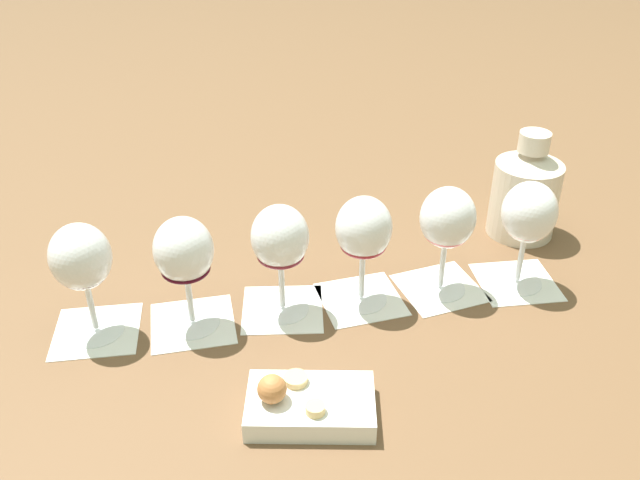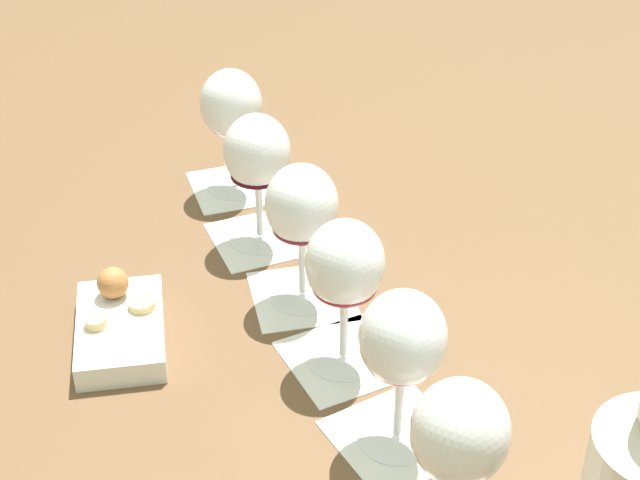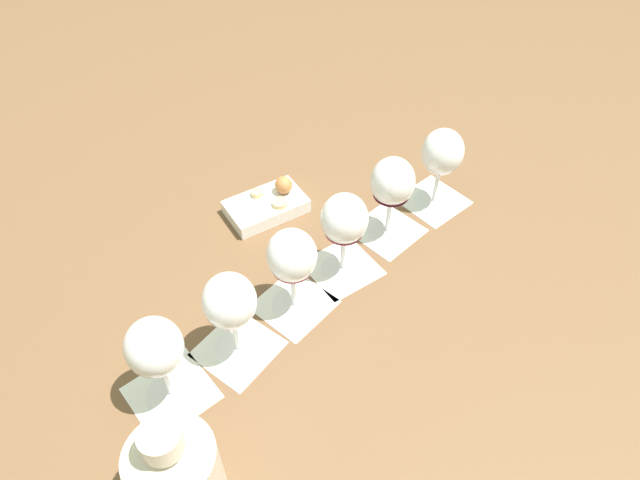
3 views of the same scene
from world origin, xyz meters
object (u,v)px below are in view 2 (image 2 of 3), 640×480
wine_glass_1 (402,346)px  snack_dish (120,325)px  wine_glass_0 (459,441)px  wine_glass_4 (257,158)px  wine_glass_2 (345,271)px  wine_glass_3 (302,212)px  wine_glass_5 (231,111)px

wine_glass_1 → snack_dish: size_ratio=0.95×
wine_glass_0 → wine_glass_4: (0.44, -0.17, 0.00)m
wine_glass_1 → wine_glass_4: same height
wine_glass_0 → wine_glass_4: 0.47m
wine_glass_1 → snack_dish: (0.29, 0.11, -0.09)m
wine_glass_2 → wine_glass_4: bearing=-19.2°
wine_glass_0 → wine_glass_2: (0.22, -0.09, 0.00)m
wine_glass_0 → snack_dish: wine_glass_0 is taller
wine_glass_0 → snack_dish: (0.40, 0.06, -0.09)m
wine_glass_0 → wine_glass_1: (0.10, -0.05, -0.00)m
wine_glass_0 → wine_glass_2: bearing=-22.2°
wine_glass_2 → wine_glass_3: bearing=-20.7°
wine_glass_1 → wine_glass_0: bearing=155.0°
wine_glass_2 → wine_glass_5: 0.36m
wine_glass_3 → wine_glass_5: 0.25m
wine_glass_1 → wine_glass_3: same height
wine_glass_3 → wine_glass_5: bearing=-21.5°
wine_glass_0 → wine_glass_5: size_ratio=1.00×
wine_glass_3 → wine_glass_2: bearing=159.3°
wine_glass_0 → wine_glass_1: 0.12m
wine_glass_1 → wine_glass_2: size_ratio=1.00×
wine_glass_4 → wine_glass_5: size_ratio=1.00×
wine_glass_3 → snack_dish: 0.22m
wine_glass_2 → wine_glass_0: bearing=157.8°
snack_dish → wine_glass_4: bearing=-78.8°
wine_glass_1 → wine_glass_4: size_ratio=1.00×
wine_glass_3 → wine_glass_4: 0.12m
wine_glass_3 → wine_glass_1: bearing=159.9°
wine_glass_1 → wine_glass_5: size_ratio=1.00×
wine_glass_4 → snack_dish: 0.25m
wine_glass_0 → wine_glass_5: (0.55, -0.22, -0.00)m
wine_glass_0 → wine_glass_2: size_ratio=1.00×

